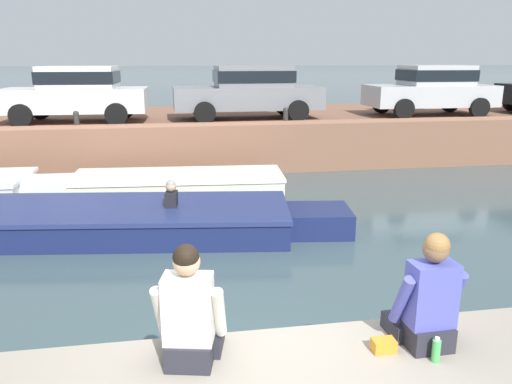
{
  "coord_description": "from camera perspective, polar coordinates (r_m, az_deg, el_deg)",
  "views": [
    {
      "loc": [
        -0.66,
        -3.73,
        3.11
      ],
      "look_at": [
        0.51,
        3.34,
        1.18
      ],
      "focal_mm": 35.0,
      "sensor_mm": 36.0,
      "label": 1
    }
  ],
  "objects": [
    {
      "name": "car_right_inner_silver",
      "position": [
        16.83,
        19.45,
        11.13
      ],
      "size": [
        3.91,
        1.94,
        1.54
      ],
      "color": "#B7BABC",
      "rests_on": "far_quay_wall"
    },
    {
      "name": "car_centre_grey",
      "position": [
        14.97,
        -0.76,
        11.59
      ],
      "size": [
        4.33,
        1.94,
        1.54
      ],
      "color": "slate",
      "rests_on": "far_quay_wall"
    },
    {
      "name": "snack_bag",
      "position": [
        4.21,
        14.38,
        -16.62
      ],
      "size": [
        0.18,
        0.12,
        0.1
      ],
      "primitive_type": "cube",
      "color": "orange",
      "rests_on": "near_quay"
    },
    {
      "name": "person_seated_right",
      "position": [
        4.25,
        18.99,
        -11.79
      ],
      "size": [
        0.54,
        0.53,
        0.96
      ],
      "color": "#282833",
      "rests_on": "near_quay"
    },
    {
      "name": "car_left_inner_white",
      "position": [
        15.02,
        -19.8,
        10.73
      ],
      "size": [
        4.0,
        2.05,
        1.54
      ],
      "color": "white",
      "rests_on": "far_quay_wall"
    },
    {
      "name": "far_wall_coping",
      "position": [
        13.51,
        -6.6,
        7.68
      ],
      "size": [
        60.0,
        0.24,
        0.08
      ],
      "primitive_type": "cube",
      "color": "#9F6C52",
      "rests_on": "far_quay_wall"
    },
    {
      "name": "ground_plane",
      "position": [
        9.07,
        -4.69,
        -5.02
      ],
      "size": [
        400.0,
        400.0,
        0.0
      ],
      "primitive_type": "plane",
      "color": "#3D5156"
    },
    {
      "name": "person_seated_left",
      "position": [
        3.85,
        -7.58,
        -13.95
      ],
      "size": [
        0.58,
        0.59,
        0.96
      ],
      "color": "#282833",
      "rests_on": "near_quay"
    },
    {
      "name": "mooring_bollard_mid",
      "position": [
        13.83,
        -19.84,
        7.89
      ],
      "size": [
        0.15,
        0.15,
        0.45
      ],
      "color": "#2D2B28",
      "rests_on": "far_quay_wall"
    },
    {
      "name": "boat_moored_central_cream",
      "position": [
        12.07,
        -10.01,
        1.0
      ],
      "size": [
        6.0,
        2.01,
        0.44
      ],
      "color": "silver",
      "rests_on": "ground"
    },
    {
      "name": "bottle_drink",
      "position": [
        4.18,
        19.89,
        -16.66
      ],
      "size": [
        0.06,
        0.06,
        0.2
      ],
      "color": "#4CB259",
      "rests_on": "near_quay"
    },
    {
      "name": "motorboat_passing",
      "position": [
        9.29,
        -13.14,
        -3.15
      ],
      "size": [
        7.27,
        2.73,
        1.02
      ],
      "color": "navy",
      "rests_on": "ground"
    },
    {
      "name": "far_quay_wall",
      "position": [
        16.46,
        -7.06,
        6.47
      ],
      "size": [
        60.0,
        6.0,
        1.35
      ],
      "primitive_type": "cube",
      "color": "brown",
      "rests_on": "ground"
    },
    {
      "name": "mooring_bollard_east",
      "position": [
        13.95,
        3.4,
        8.8
      ],
      "size": [
        0.15,
        0.15,
        0.45
      ],
      "color": "#2D2B28",
      "rests_on": "far_quay_wall"
    }
  ]
}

